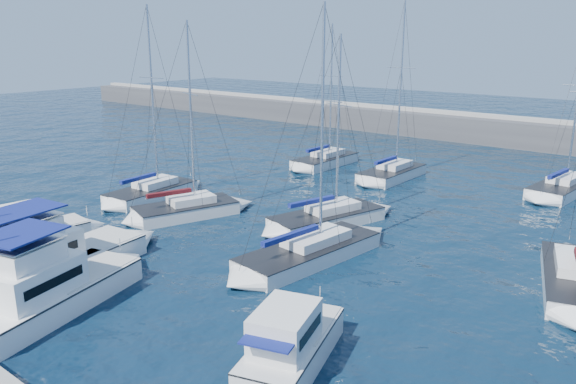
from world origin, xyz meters
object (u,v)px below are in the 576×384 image
Objects in this scene: motor_yacht_port_outer at (23,234)px; motor_yacht_stbd_outer at (290,346)px; motor_yacht_port_inner at (43,262)px; sailboat_back_b at (392,173)px; motor_yacht_stbd_inner at (44,289)px; sailboat_mid_b at (186,209)px; sailboat_back_c at (562,187)px; sailboat_mid_e at (575,278)px; sailboat_mid_a at (152,192)px; sailboat_mid_c at (327,218)px; sailboat_mid_d at (310,252)px; sailboat_back_a at (325,160)px.

motor_yacht_port_outer and motor_yacht_stbd_outer have the same top height.
motor_yacht_port_inner is 32.09m from sailboat_back_b.
sailboat_mid_b is at bearing 98.64° from motor_yacht_stbd_inner.
sailboat_back_c is at bearing 55.61° from motor_yacht_stbd_inner.
sailboat_mid_e reaches higher than motor_yacht_stbd_inner.
motor_yacht_port_inner is 3.68m from motor_yacht_stbd_inner.
sailboat_mid_a is 0.96× the size of sailboat_back_b.
sailboat_mid_b is at bearing -135.66° from sailboat_mid_c.
motor_yacht_port_inner is at bearing -109.15° from sailboat_back_c.
sailboat_back_b reaches higher than motor_yacht_port_outer.
motor_yacht_port_inner is (5.56, -1.72, 0.19)m from motor_yacht_port_outer.
sailboat_back_c reaches higher than motor_yacht_stbd_outer.
sailboat_back_c is at bearing 36.99° from sailboat_mid_a.
sailboat_mid_d reaches higher than motor_yacht_stbd_inner.
motor_yacht_stbd_outer is 20.85m from sailboat_mid_b.
sailboat_mid_c is 0.93× the size of sailboat_back_c.
sailboat_mid_e is at bearing -29.26° from sailboat_back_a.
sailboat_mid_e is at bearing 35.31° from motor_yacht_port_outer.
motor_yacht_port_outer is at bearing -117.15° from sailboat_back_c.
motor_yacht_stbd_inner is at bearing 179.55° from motor_yacht_stbd_outer.
motor_yacht_port_outer is 9.47m from motor_yacht_stbd_inner.
sailboat_mid_a reaches higher than sailboat_mid_c.
sailboat_mid_e reaches higher than sailboat_back_a.
sailboat_back_b is (-11.67, 30.05, -0.40)m from motor_yacht_stbd_outer.
motor_yacht_port_outer is 0.55× the size of sailboat_mid_c.
motor_yacht_port_inner is at bearing 137.86° from motor_yacht_stbd_inner.
motor_yacht_stbd_inner is 0.68× the size of sailboat_mid_b.
sailboat_mid_e is at bearing -37.52° from sailboat_back_b.
sailboat_back_c reaches higher than motor_yacht_port_inner.
motor_yacht_stbd_inner is 26.73m from sailboat_mid_e.
sailboat_mid_d is 1.04× the size of sailboat_back_a.
motor_yacht_port_inner is 16.21m from sailboat_mid_a.
sailboat_mid_c is 21.85m from sailboat_back_c.
sailboat_mid_c is at bearing 102.93° from motor_yacht_stbd_outer.
motor_yacht_stbd_outer is at bearing 7.26° from motor_yacht_port_outer.
sailboat_back_a is (4.14, 18.72, -0.02)m from sailboat_mid_a.
motor_yacht_stbd_outer is (15.34, 1.83, -0.19)m from motor_yacht_port_inner.
motor_yacht_stbd_outer is 0.42× the size of sailboat_mid_e.
sailboat_back_a is (1.25, 30.82, -0.42)m from motor_yacht_port_outer.
sailboat_mid_d is at bearing 50.74° from motor_yacht_stbd_inner.
motor_yacht_stbd_outer is 16.62m from sailboat_mid_e.
sailboat_back_b is at bearing 75.24° from motor_yacht_stbd_inner.
sailboat_mid_a is at bearing -122.72° from sailboat_back_b.
motor_yacht_port_inner is 0.68× the size of sailboat_back_b.
motor_yacht_port_inner is 0.77× the size of sailboat_back_a.
motor_yacht_stbd_outer is at bearing -30.73° from sailboat_mid_a.
motor_yacht_stbd_outer is at bearing 2.37° from motor_yacht_stbd_inner.
sailboat_mid_e is at bearing -68.71° from sailboat_back_c.
motor_yacht_stbd_outer is at bearing -10.43° from sailboat_mid_b.
sailboat_mid_e is 20.03m from sailboat_back_c.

